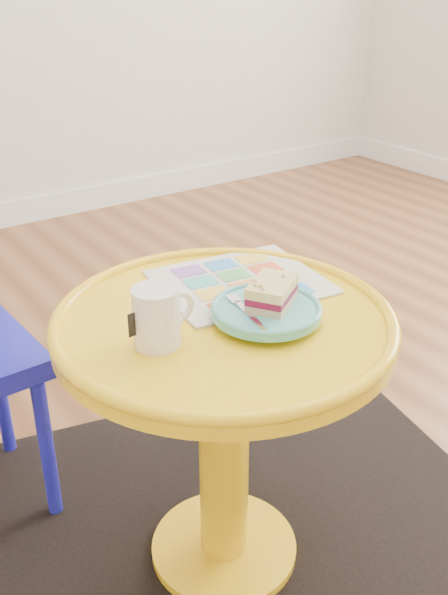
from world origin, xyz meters
TOP-DOWN VIEW (x-y plane):
  - floor at (0.00, 0.00)m, footprint 4.00×4.00m
  - rug at (-0.64, -0.24)m, footprint 1.51×1.35m
  - side_table at (-0.64, -0.24)m, footprint 0.61×0.61m
  - newspaper at (-0.54, -0.14)m, footprint 0.34×0.30m
  - mug at (-0.78, -0.25)m, footprint 0.11×0.08m
  - plate at (-0.59, -0.29)m, footprint 0.19×0.19m
  - cake_slice at (-0.57, -0.28)m, footprint 0.12×0.11m
  - fork at (-0.63, -0.28)m, footprint 0.04×0.14m

SIDE VIEW (x-z plane):
  - floor at x=0.00m, z-range 0.00..0.00m
  - rug at x=-0.64m, z-range 0.00..0.01m
  - side_table at x=-0.64m, z-range 0.13..0.70m
  - newspaper at x=-0.54m, z-range 0.58..0.58m
  - plate at x=-0.59m, z-range 0.58..0.61m
  - fork at x=-0.63m, z-range 0.60..0.61m
  - cake_slice at x=-0.57m, z-range 0.60..0.65m
  - mug at x=-0.78m, z-range 0.58..0.68m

